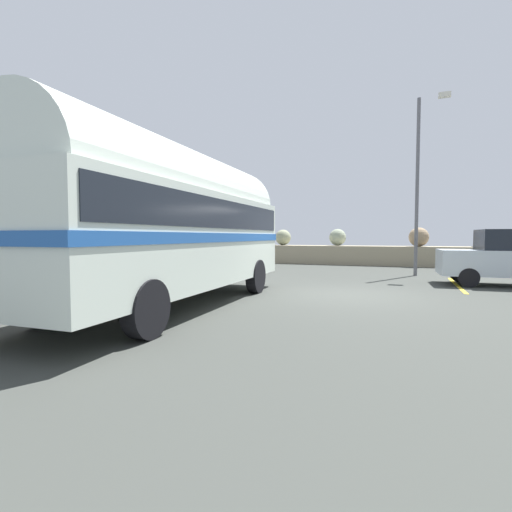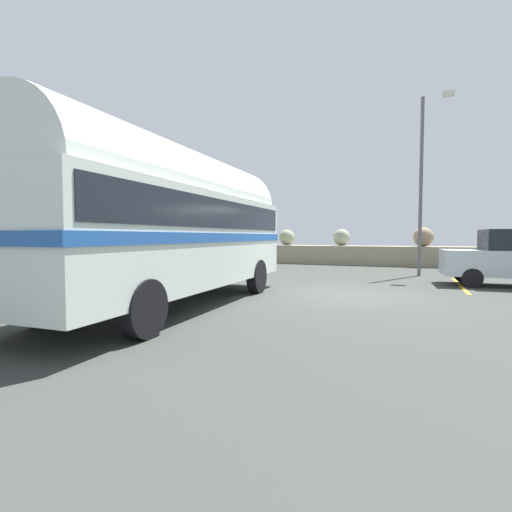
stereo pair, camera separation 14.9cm
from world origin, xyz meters
TOP-DOWN VIEW (x-y plane):
  - ground at (0.00, 0.00)m, footprint 32.00×26.00m
  - breakwater at (0.10, 11.79)m, footprint 31.36×2.06m
  - vintage_coach at (-3.49, -3.24)m, footprint 2.72×8.66m
  - second_coach at (-7.81, -3.33)m, footprint 3.42×8.81m
  - lamp_post at (2.06, 6.24)m, footprint 1.20×0.48m

SIDE VIEW (x-z plane):
  - ground at x=0.00m, z-range 0.00..0.02m
  - breakwater at x=0.10m, z-range -0.53..1.92m
  - vintage_coach at x=-3.49m, z-range 0.20..3.90m
  - second_coach at x=-7.81m, z-range 0.20..3.90m
  - lamp_post at x=2.06m, z-range 0.42..7.68m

